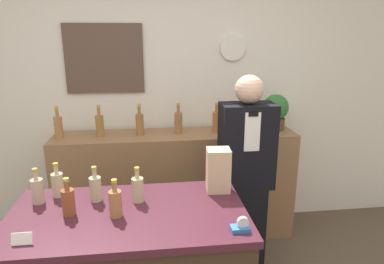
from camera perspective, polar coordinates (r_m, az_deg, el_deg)
name	(u,v)px	position (r m, az deg, el deg)	size (l,w,h in m)	color
back_wall	(161,91)	(3.25, -5.11, 6.86)	(5.20, 0.09, 2.70)	silver
back_shelf	(176,186)	(3.24, -2.60, -8.90)	(2.15, 0.43, 1.01)	#8E6642
shopkeeper	(245,179)	(2.69, 8.85, -7.67)	(0.40, 0.25, 1.59)	black
potted_plant	(275,111)	(3.25, 13.73, 3.46)	(0.24, 0.24, 0.33)	#4C3D2D
paper_bag	(218,170)	(2.06, 4.39, -6.34)	(0.14, 0.13, 0.26)	tan
tape_dispenser	(241,226)	(1.72, 8.18, -15.30)	(0.09, 0.06, 0.07)	#2D66A8
price_card_left	(22,239)	(1.77, -26.49, -15.65)	(0.09, 0.02, 0.06)	white
counter_bottle_0	(37,190)	(2.11, -24.35, -8.80)	(0.07, 0.07, 0.21)	tan
counter_bottle_1	(58,184)	(2.15, -21.49, -8.05)	(0.07, 0.07, 0.21)	#BDAF88
counter_bottle_2	(68,201)	(1.92, -19.93, -10.76)	(0.07, 0.07, 0.21)	brown
counter_bottle_3	(96,188)	(2.03, -15.78, -8.96)	(0.07, 0.07, 0.21)	tan
counter_bottle_4	(115,203)	(1.84, -12.64, -11.40)	(0.07, 0.07, 0.21)	#A06C3D
counter_bottle_5	(138,189)	(1.97, -9.04, -9.32)	(0.07, 0.07, 0.21)	tan
shelf_bottle_0	(58,126)	(3.11, -21.38, 0.86)	(0.07, 0.07, 0.28)	#A1703F
shelf_bottle_1	(100,125)	(3.05, -15.13, 1.14)	(0.07, 0.07, 0.28)	olive
shelf_bottle_2	(140,123)	(3.03, -8.71, 1.44)	(0.07, 0.07, 0.28)	#996437
shelf_bottle_3	(178,122)	(3.05, -2.29, 1.68)	(0.07, 0.07, 0.28)	#9A643A
shelf_bottle_4	(216,121)	(3.08, 4.08, 1.79)	(0.07, 0.07, 0.28)	#A46531
shelf_bottle_5	(254,121)	(3.15, 10.22, 1.90)	(0.07, 0.07, 0.28)	#9B6438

